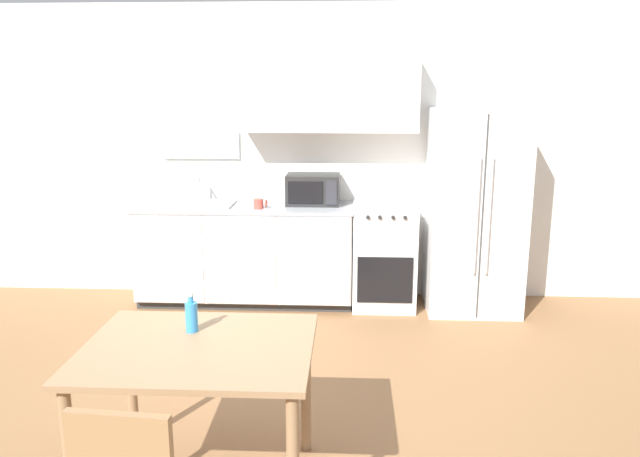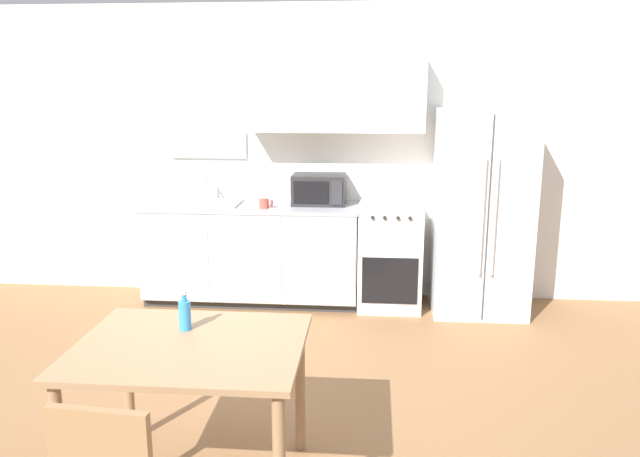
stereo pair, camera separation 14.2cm
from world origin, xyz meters
TOP-DOWN VIEW (x-y plane):
  - ground_plane at (0.00, 0.00)m, footprint 12.00×12.00m
  - wall_back at (0.03, 2.33)m, footprint 12.00×0.38m
  - kitchen_counter at (-0.49, 2.03)m, footprint 1.97×0.62m
  - oven_range at (0.78, 2.03)m, footprint 0.56×0.61m
  - refrigerator at (1.56, 1.99)m, footprint 0.81×0.72m
  - kitchen_sink at (-0.93, 2.04)m, footprint 0.69×0.41m
  - microwave at (0.13, 2.13)m, footprint 0.48×0.35m
  - coffee_mug at (-0.33, 1.89)m, footprint 0.12×0.09m
  - dining_table at (-0.25, -0.72)m, footprint 1.09×0.88m
  - drink_bottle at (-0.32, -0.55)m, footprint 0.06×0.06m

SIDE VIEW (x-z plane):
  - ground_plane at x=0.00m, z-range 0.00..0.00m
  - kitchen_counter at x=-0.49m, z-range 0.00..0.92m
  - oven_range at x=0.78m, z-range 0.00..0.94m
  - dining_table at x=-0.25m, z-range 0.28..1.05m
  - drink_bottle at x=-0.32m, z-range 0.76..0.96m
  - refrigerator at x=1.56m, z-range 0.00..1.79m
  - kitchen_sink at x=-0.93m, z-range 0.82..1.05m
  - coffee_mug at x=-0.33m, z-range 0.92..1.01m
  - microwave at x=0.13m, z-range 0.92..1.19m
  - wall_back at x=0.03m, z-range 0.08..2.78m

